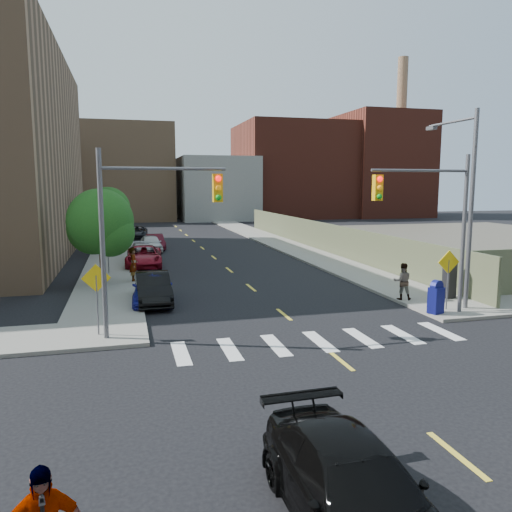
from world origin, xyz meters
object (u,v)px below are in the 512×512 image
parked_car_blue (153,287)px  parked_car_maroon (155,242)px  parked_car_black (153,288)px  parked_car_white (151,243)px  parked_car_silver (143,253)px  pedestrian_west (134,264)px  parked_car_grey (137,232)px  pedestrian_east (403,281)px  parked_car_red (144,256)px  payphone (449,279)px  black_sedan (354,490)px  mailbox (436,297)px

parked_car_blue → parked_car_maroon: size_ratio=1.13×
parked_car_black → parked_car_white: parked_car_black is taller
parked_car_silver → parked_car_maroon: size_ratio=1.17×
pedestrian_west → parked_car_grey: bearing=6.0°
parked_car_maroon → parked_car_blue: bearing=-97.5°
parked_car_silver → pedestrian_east: pedestrian_east is taller
parked_car_grey → parked_car_red: bearing=-85.2°
parked_car_black → payphone: payphone is taller
parked_car_white → parked_car_blue: bearing=-96.0°
parked_car_silver → pedestrian_west: pedestrian_west is taller
parked_car_black → parked_car_grey: 30.72m
parked_car_silver → parked_car_red: bearing=-93.9°
parked_car_grey → pedestrian_west: bearing=-87.0°
parked_car_red → black_sedan: black_sedan is taller
parked_car_black → parked_car_red: size_ratio=0.86×
payphone → pedestrian_west: size_ratio=0.95×
parked_car_red → parked_car_grey: parked_car_red is taller
parked_car_black → black_sedan: size_ratio=0.89×
parked_car_red → parked_car_white: (0.87, 7.86, -0.02)m
parked_car_grey → payphone: payphone is taller
parked_car_grey → black_sedan: 48.00m
parked_car_white → parked_car_grey: 11.66m
parked_car_black → parked_car_grey: size_ratio=1.00×
parked_car_blue → parked_car_silver: size_ratio=0.97×
parked_car_grey → mailbox: mailbox is taller
parked_car_white → mailbox: mailbox is taller
parked_car_maroon → pedestrian_east: 25.64m
parked_car_black → mailbox: mailbox is taller
parked_car_black → pedestrian_west: size_ratio=2.32×
parked_car_blue → parked_car_white: 18.98m
parked_car_black → parked_car_grey: bearing=89.1°
parked_car_white → parked_car_maroon: size_ratio=1.03×
parked_car_silver → payphone: payphone is taller
parked_car_blue → pedestrian_west: size_ratio=2.37×
parked_car_blue → parked_car_black: 0.14m
parked_car_white → parked_car_black: bearing=-96.0°
parked_car_black → payphone: (14.23, -3.17, 0.33)m
parked_car_black → mailbox: size_ratio=3.05×
parked_car_blue → parked_car_maroon: (1.30, 20.37, -0.12)m
mailbox → black_sedan: bearing=-148.9°
mailbox → pedestrian_west: (-12.60, 10.97, 0.26)m
parked_car_maroon → pedestrian_west: 15.32m
black_sedan → mailbox: bearing=49.3°
parked_car_silver → mailbox: (11.80, -18.82, 0.17)m
parked_car_maroon → pedestrian_west: bearing=-101.7°
black_sedan → payphone: payphone is taller
parked_car_white → mailbox: 27.03m
parked_car_black → parked_car_grey: parked_car_black is taller
parked_car_white → pedestrian_east: 24.55m
parked_car_grey → mailbox: size_ratio=3.06×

